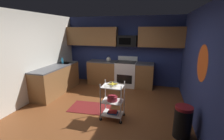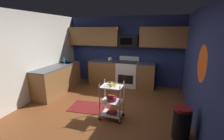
{
  "view_description": "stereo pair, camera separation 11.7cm",
  "coord_description": "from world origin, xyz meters",
  "px_view_note": "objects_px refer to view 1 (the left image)",
  "views": [
    {
      "loc": [
        1.32,
        -3.67,
        2.09
      ],
      "look_at": [
        0.19,
        0.31,
        1.05
      ],
      "focal_mm": 25.5,
      "sensor_mm": 36.0,
      "label": 1
    },
    {
      "loc": [
        1.43,
        -3.64,
        2.09
      ],
      "look_at": [
        0.19,
        0.31,
        1.05
      ],
      "focal_mm": 25.5,
      "sensor_mm": 36.0,
      "label": 2
    }
  ],
  "objects_px": {
    "rolling_cart": "(113,101)",
    "mixing_bowl_large": "(112,98)",
    "book_stack": "(113,112)",
    "kettle": "(109,59)",
    "microwave": "(127,41)",
    "trash_can": "(183,122)",
    "fruit_bowl": "(113,84)",
    "oven_range": "(126,74)",
    "dish_soap_bottle": "(62,61)"
  },
  "relations": [
    {
      "from": "oven_range",
      "to": "microwave",
      "type": "height_order",
      "value": "microwave"
    },
    {
      "from": "mixing_bowl_large",
      "to": "book_stack",
      "type": "height_order",
      "value": "mixing_bowl_large"
    },
    {
      "from": "dish_soap_bottle",
      "to": "trash_can",
      "type": "height_order",
      "value": "dish_soap_bottle"
    },
    {
      "from": "book_stack",
      "to": "trash_can",
      "type": "xyz_separation_m",
      "value": [
        1.52,
        -0.29,
        0.17
      ]
    },
    {
      "from": "kettle",
      "to": "microwave",
      "type": "bearing_deg",
      "value": 8.9
    },
    {
      "from": "fruit_bowl",
      "to": "kettle",
      "type": "relative_size",
      "value": 1.03
    },
    {
      "from": "oven_range",
      "to": "fruit_bowl",
      "type": "xyz_separation_m",
      "value": [
        0.14,
        -2.42,
        0.4
      ]
    },
    {
      "from": "oven_range",
      "to": "trash_can",
      "type": "xyz_separation_m",
      "value": [
        1.66,
        -2.7,
        -0.15
      ]
    },
    {
      "from": "oven_range",
      "to": "microwave",
      "type": "bearing_deg",
      "value": 90.26
    },
    {
      "from": "book_stack",
      "to": "trash_can",
      "type": "distance_m",
      "value": 1.55
    },
    {
      "from": "mixing_bowl_large",
      "to": "book_stack",
      "type": "bearing_deg",
      "value": 0.0
    },
    {
      "from": "oven_range",
      "to": "mixing_bowl_large",
      "type": "height_order",
      "value": "oven_range"
    },
    {
      "from": "oven_range",
      "to": "trash_can",
      "type": "bearing_deg",
      "value": -58.43
    },
    {
      "from": "mixing_bowl_large",
      "to": "trash_can",
      "type": "bearing_deg",
      "value": -10.6
    },
    {
      "from": "rolling_cart",
      "to": "kettle",
      "type": "xyz_separation_m",
      "value": [
        -0.84,
        2.41,
        0.55
      ]
    },
    {
      "from": "microwave",
      "to": "kettle",
      "type": "height_order",
      "value": "microwave"
    },
    {
      "from": "microwave",
      "to": "dish_soap_bottle",
      "type": "distance_m",
      "value": 2.47
    },
    {
      "from": "oven_range",
      "to": "rolling_cart",
      "type": "distance_m",
      "value": 2.42
    },
    {
      "from": "microwave",
      "to": "rolling_cart",
      "type": "height_order",
      "value": "microwave"
    },
    {
      "from": "rolling_cart",
      "to": "book_stack",
      "type": "height_order",
      "value": "rolling_cart"
    },
    {
      "from": "book_stack",
      "to": "kettle",
      "type": "height_order",
      "value": "kettle"
    },
    {
      "from": "oven_range",
      "to": "kettle",
      "type": "relative_size",
      "value": 4.17
    },
    {
      "from": "microwave",
      "to": "fruit_bowl",
      "type": "xyz_separation_m",
      "value": [
        0.14,
        -2.52,
        -0.82
      ]
    },
    {
      "from": "microwave",
      "to": "rolling_cart",
      "type": "distance_m",
      "value": 2.82
    },
    {
      "from": "microwave",
      "to": "rolling_cart",
      "type": "bearing_deg",
      "value": -86.73
    },
    {
      "from": "oven_range",
      "to": "kettle",
      "type": "height_order",
      "value": "kettle"
    },
    {
      "from": "book_stack",
      "to": "kettle",
      "type": "relative_size",
      "value": 0.93
    },
    {
      "from": "microwave",
      "to": "mixing_bowl_large",
      "type": "distance_m",
      "value": 2.79
    },
    {
      "from": "microwave",
      "to": "mixing_bowl_large",
      "type": "bearing_deg",
      "value": -86.92
    },
    {
      "from": "mixing_bowl_large",
      "to": "book_stack",
      "type": "distance_m",
      "value": 0.36
    },
    {
      "from": "oven_range",
      "to": "trash_can",
      "type": "relative_size",
      "value": 1.67
    },
    {
      "from": "trash_can",
      "to": "rolling_cart",
      "type": "bearing_deg",
      "value": 169.34
    },
    {
      "from": "microwave",
      "to": "dish_soap_bottle",
      "type": "relative_size",
      "value": 3.5
    },
    {
      "from": "book_stack",
      "to": "kettle",
      "type": "bearing_deg",
      "value": 109.12
    },
    {
      "from": "rolling_cart",
      "to": "microwave",
      "type": "bearing_deg",
      "value": 93.27
    },
    {
      "from": "oven_range",
      "to": "rolling_cart",
      "type": "bearing_deg",
      "value": -86.6
    },
    {
      "from": "dish_soap_bottle",
      "to": "mixing_bowl_large",
      "type": "bearing_deg",
      "value": -34.2
    },
    {
      "from": "fruit_bowl",
      "to": "trash_can",
      "type": "distance_m",
      "value": 1.64
    },
    {
      "from": "rolling_cart",
      "to": "mixing_bowl_large",
      "type": "height_order",
      "value": "rolling_cart"
    },
    {
      "from": "rolling_cart",
      "to": "mixing_bowl_large",
      "type": "distance_m",
      "value": 0.07
    },
    {
      "from": "rolling_cart",
      "to": "trash_can",
      "type": "bearing_deg",
      "value": -10.66
    },
    {
      "from": "fruit_bowl",
      "to": "mixing_bowl_large",
      "type": "xyz_separation_m",
      "value": [
        -0.01,
        -0.0,
        -0.36
      ]
    },
    {
      "from": "kettle",
      "to": "trash_can",
      "type": "height_order",
      "value": "kettle"
    },
    {
      "from": "microwave",
      "to": "trash_can",
      "type": "relative_size",
      "value": 1.06
    },
    {
      "from": "oven_range",
      "to": "trash_can",
      "type": "distance_m",
      "value": 3.18
    },
    {
      "from": "kettle",
      "to": "dish_soap_bottle",
      "type": "relative_size",
      "value": 1.32
    },
    {
      "from": "kettle",
      "to": "trash_can",
      "type": "relative_size",
      "value": 0.4
    },
    {
      "from": "oven_range",
      "to": "dish_soap_bottle",
      "type": "xyz_separation_m",
      "value": [
        -2.18,
        -0.84,
        0.54
      ]
    },
    {
      "from": "fruit_bowl",
      "to": "microwave",
      "type": "bearing_deg",
      "value": 93.27
    },
    {
      "from": "fruit_bowl",
      "to": "dish_soap_bottle",
      "type": "xyz_separation_m",
      "value": [
        -2.33,
        1.57,
        0.14
      ]
    }
  ]
}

